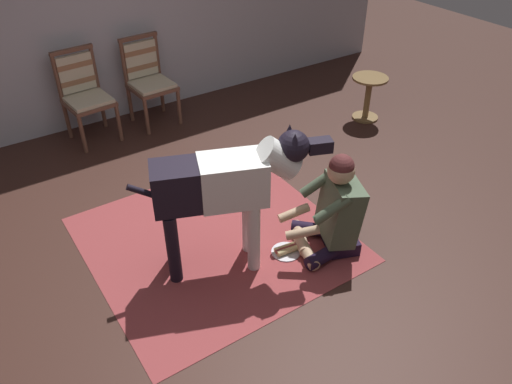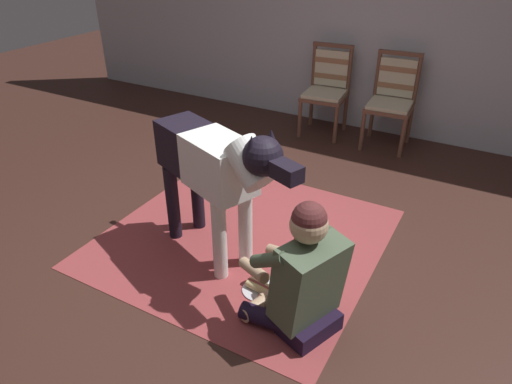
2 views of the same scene
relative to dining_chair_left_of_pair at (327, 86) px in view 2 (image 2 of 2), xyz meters
The scene contains 8 objects.
ground_plane 2.59m from the dining_chair_left_of_pair, 82.73° to the right, with size 14.16×14.16×0.00m, color #3B221B.
back_wall 0.90m from the dining_chair_left_of_pair, 47.93° to the left, with size 8.18×0.10×2.60m, color #B3B5BF.
area_rug 2.39m from the dining_chair_left_of_pair, 83.52° to the right, with size 2.01×1.97×0.01m, color #943A3C.
dining_chair_left_of_pair is the anchor object (origin of this frame).
dining_chair_right_of_pair 0.73m from the dining_chair_left_of_pair, ahead, with size 0.49×0.49×0.98m.
person_sitting_on_floor 3.09m from the dining_chair_left_of_pair, 70.82° to the right, with size 0.70×0.61×0.87m.
large_dog 2.62m from the dining_chair_left_of_pair, 85.10° to the right, with size 1.39×0.66×1.14m.
hot_dog_on_plate 2.90m from the dining_chair_left_of_pair, 76.59° to the right, with size 0.24×0.24×0.06m.
Camera 2 is at (1.45, -2.30, 2.12)m, focal length 32.28 mm.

